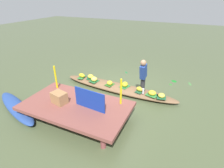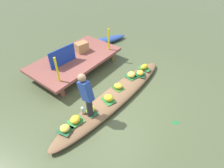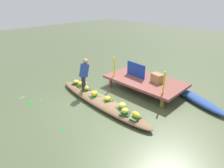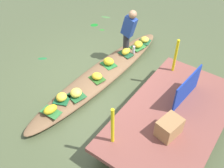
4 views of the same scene
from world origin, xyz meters
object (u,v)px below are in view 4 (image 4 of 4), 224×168
at_px(banana_bunch_7, 50,109).
at_px(market_banner, 187,88).
at_px(banana_bunch_1, 109,61).
at_px(banana_bunch_2, 97,76).
at_px(banana_bunch_5, 76,93).
at_px(banana_bunch_4, 61,97).
at_px(water_bottle, 134,50).
at_px(vendor_boat, 102,75).
at_px(banana_bunch_3, 126,51).
at_px(produce_crate, 169,127).
at_px(vendor_person, 129,30).
at_px(banana_bunch_0, 138,44).
at_px(banana_bunch_6, 145,39).

height_order(banana_bunch_7, market_banner, market_banner).
relative_size(banana_bunch_1, banana_bunch_2, 1.07).
bearing_deg(banana_bunch_5, banana_bunch_4, -33.01).
bearing_deg(water_bottle, market_banner, 60.60).
relative_size(vendor_boat, banana_bunch_5, 18.61).
xyz_separation_m(banana_bunch_7, market_banner, (-1.72, 2.15, 0.46)).
bearing_deg(vendor_boat, banana_bunch_5, 6.83).
xyz_separation_m(banana_bunch_5, water_bottle, (-2.10, 0.17, 0.01)).
relative_size(banana_bunch_1, banana_bunch_3, 0.97).
distance_m(banana_bunch_2, banana_bunch_4, 1.01).
height_order(banana_bunch_2, water_bottle, water_bottle).
distance_m(banana_bunch_5, produce_crate, 2.18).
bearing_deg(vendor_person, banana_bunch_1, -9.38).
distance_m(vendor_boat, produce_crate, 2.48).
distance_m(banana_bunch_3, banana_bunch_7, 2.62).
xyz_separation_m(banana_bunch_1, banana_bunch_4, (1.59, -0.10, -0.01)).
bearing_deg(banana_bunch_0, produce_crate, 40.92).
bearing_deg(vendor_person, banana_bunch_5, -1.09).
relative_size(vendor_boat, banana_bunch_2, 18.72).
bearing_deg(produce_crate, vendor_boat, -112.96).
distance_m(banana_bunch_4, water_bottle, 2.40).
distance_m(banana_bunch_1, banana_bunch_7, 1.98).
bearing_deg(banana_bunch_7, banana_bunch_2, 174.62).
xyz_separation_m(banana_bunch_0, banana_bunch_7, (3.08, -0.23, -0.00)).
bearing_deg(banana_bunch_1, banana_bunch_2, 9.04).
bearing_deg(produce_crate, banana_bunch_5, -88.43).
height_order(banana_bunch_2, market_banner, market_banner).
height_order(banana_bunch_3, banana_bunch_5, banana_bunch_5).
xyz_separation_m(banana_bunch_1, banana_bunch_2, (0.60, 0.10, -0.02)).
height_order(banana_bunch_5, water_bottle, water_bottle).
bearing_deg(banana_bunch_7, produce_crate, 107.75).
height_order(banana_bunch_5, vendor_person, vendor_person).
bearing_deg(produce_crate, vendor_person, -132.72).
relative_size(vendor_boat, banana_bunch_7, 15.63).
relative_size(banana_bunch_2, banana_bunch_4, 1.05).
distance_m(vendor_boat, market_banner, 2.21).
relative_size(banana_bunch_2, market_banner, 0.26).
xyz_separation_m(banana_bunch_1, vendor_person, (-0.70, 0.12, 0.61)).
distance_m(banana_bunch_6, produce_crate, 3.38).
height_order(banana_bunch_0, banana_bunch_3, banana_bunch_3).
xyz_separation_m(banana_bunch_4, market_banner, (-1.33, 2.22, 0.46)).
xyz_separation_m(banana_bunch_1, banana_bunch_6, (-1.43, 0.21, -0.02)).
bearing_deg(banana_bunch_4, vendor_person, 174.61).
xyz_separation_m(banana_bunch_3, water_bottle, (-0.15, 0.14, 0.02)).
relative_size(banana_bunch_0, banana_bunch_4, 1.13).
distance_m(vendor_boat, banana_bunch_1, 0.38).
bearing_deg(banana_bunch_7, market_banner, 128.62).
relative_size(banana_bunch_6, vendor_person, 0.19).
distance_m(vendor_boat, banana_bunch_5, 1.03).
bearing_deg(banana_bunch_1, banana_bunch_0, 169.89).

